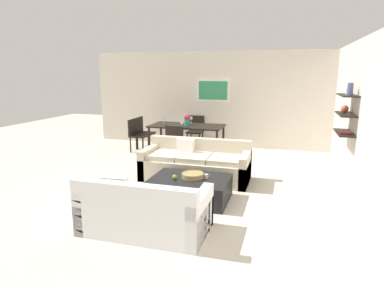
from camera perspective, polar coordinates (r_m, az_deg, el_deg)
ground_plane at (r=6.41m, az=-1.13°, el=-6.89°), size 18.00×18.00×0.00m
back_wall_unit at (r=9.46m, az=7.02°, el=7.61°), size 8.40×0.09×2.70m
right_wall_shelf_unit at (r=6.54m, az=26.88°, el=4.33°), size 0.34×8.20×2.70m
sofa_beige at (r=6.60m, az=0.65°, el=-3.67°), size 2.12×0.90×0.78m
loveseat_white at (r=4.54m, az=-8.25°, el=-11.38°), size 1.67×0.90×0.78m
coffee_table at (r=5.58m, az=-0.34°, el=-7.77°), size 1.29×0.91×0.38m
decorative_bowl at (r=5.53m, az=0.15°, el=-5.41°), size 0.38×0.38×0.08m
candle_jar at (r=5.51m, az=2.50°, el=-5.60°), size 0.07×0.07×0.07m
apple_on_coffee_table at (r=5.45m, az=-3.04°, el=-5.75°), size 0.08×0.08×0.08m
dining_table at (r=8.71m, az=-0.90°, el=2.87°), size 1.93×0.96×0.75m
dining_chair_left_far at (r=9.43m, az=-8.50°, el=2.34°), size 0.44×0.44×0.88m
dining_chair_foot at (r=7.91m, az=-2.79°, el=0.58°), size 0.44×0.44×0.88m
dining_chair_left_near at (r=9.04m, az=-9.65°, el=1.89°), size 0.44×0.44×0.88m
dining_chair_head at (r=9.58m, az=0.67°, el=2.63°), size 0.44×0.44×0.88m
wine_glass_foot at (r=8.28m, az=-1.77°, el=3.77°), size 0.07×0.07×0.19m
wine_glass_head at (r=9.08m, az=-0.12°, el=4.46°), size 0.06×0.06×0.17m
wine_glass_left_far at (r=9.02m, az=-4.98°, el=4.36°), size 0.06×0.06×0.17m
centerpiece_vase at (r=8.63m, az=-0.86°, el=4.27°), size 0.16×0.16×0.30m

